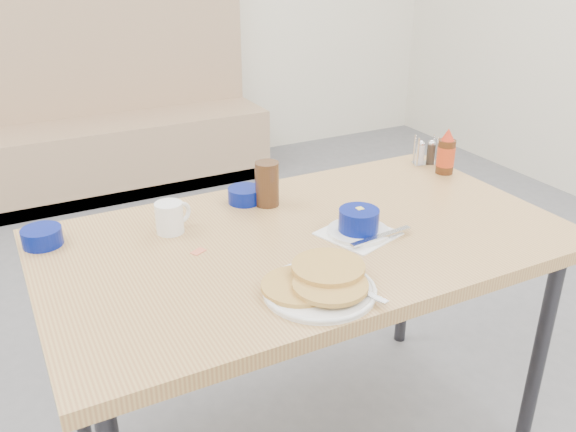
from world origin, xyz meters
name	(u,v)px	position (x,y,z in m)	size (l,w,h in m)	color
booth_bench	(111,133)	(0.00, 2.78, 0.35)	(1.90, 0.56, 1.22)	tan
dining_table	(307,255)	(0.00, 0.25, 0.70)	(1.40, 0.80, 0.76)	tan
pancake_plate	(319,284)	(-0.11, -0.01, 0.78)	(0.26, 0.26, 0.05)	white
coffee_mug	(171,217)	(-0.32, 0.44, 0.80)	(0.11, 0.08, 0.09)	white
grits_setting	(359,224)	(0.13, 0.19, 0.79)	(0.24, 0.22, 0.07)	white
creamer_bowl	(42,237)	(-0.64, 0.52, 0.78)	(0.10, 0.10, 0.05)	navy
butter_bowl	(245,195)	(-0.06, 0.53, 0.78)	(0.10, 0.10, 0.05)	navy
amber_tumbler	(267,184)	(-0.01, 0.48, 0.83)	(0.07, 0.07, 0.13)	#3E2513
condiment_caddy	(426,154)	(0.64, 0.55, 0.80)	(0.10, 0.07, 0.10)	silver
syrup_bottle	(446,154)	(0.64, 0.44, 0.83)	(0.06, 0.06, 0.16)	#47230F
sugar_wrapper	(198,251)	(-0.29, 0.30, 0.76)	(0.04, 0.02, 0.00)	#DC6949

